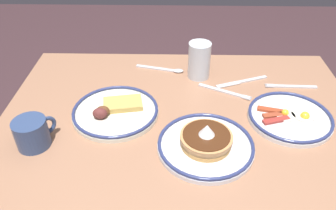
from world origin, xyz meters
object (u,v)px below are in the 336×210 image
plate_center_pancakes (206,143)px  drinking_glass (199,62)px  coffee_mug (32,133)px  plate_near_main (115,111)px  butter_knife (242,82)px  fork_far (225,92)px  fork_near (291,86)px  plate_far_companion (290,117)px  tea_spoon (166,69)px

plate_center_pancakes → drinking_glass: bearing=-89.9°
plate_center_pancakes → coffee_mug: size_ratio=2.56×
plate_near_main → butter_knife: 0.49m
coffee_mug → fork_far: coffee_mug is taller
fork_near → plate_center_pancakes: bearing=44.6°
coffee_mug → butter_knife: 0.74m
plate_center_pancakes → coffee_mug: 0.50m
plate_center_pancakes → fork_far: (-0.09, -0.29, -0.02)m
drinking_glass → butter_knife: drinking_glass is taller
plate_center_pancakes → drinking_glass: 0.40m
plate_center_pancakes → plate_far_companion: 0.31m
drinking_glass → tea_spoon: 0.14m
plate_near_main → plate_far_companion: plate_near_main is taller
plate_near_main → butter_knife: plate_near_main is taller
plate_far_companion → drinking_glass: drinking_glass is taller
plate_center_pancakes → tea_spoon: bearing=-74.2°
plate_far_companion → butter_knife: size_ratio=1.32×
drinking_glass → tea_spoon: drinking_glass is taller
plate_far_companion → fork_far: (0.19, -0.15, -0.01)m
coffee_mug → fork_far: bearing=-154.2°
plate_far_companion → coffee_mug: 0.78m
plate_center_pancakes → coffee_mug: same height
drinking_glass → fork_near: bearing=168.2°
plate_near_main → plate_center_pancakes: (-0.28, 0.15, 0.01)m
fork_far → butter_knife: (-0.07, -0.07, -0.00)m
plate_center_pancakes → plate_far_companion: bearing=-153.9°
drinking_glass → plate_far_companion: bearing=136.5°
tea_spoon → fork_far: bearing=145.0°
plate_near_main → tea_spoon: plate_near_main is taller
plate_center_pancakes → tea_spoon: (0.12, -0.44, -0.02)m
butter_knife → coffee_mug: bearing=28.1°
plate_far_companion → butter_knife: bearing=-62.4°
plate_near_main → coffee_mug: 0.26m
fork_near → plate_far_companion: bearing=73.7°
plate_center_pancakes → fork_near: bearing=-135.4°
fork_near → fork_far: size_ratio=1.02×
fork_near → butter_knife: bearing=-9.5°
plate_near_main → butter_knife: bearing=-155.2°
drinking_glass → plate_center_pancakes: bearing=90.1°
plate_far_companion → tea_spoon: 0.50m
plate_near_main → tea_spoon: bearing=-119.0°
coffee_mug → fork_near: coffee_mug is taller
plate_far_companion → coffee_mug: coffee_mug is taller
plate_far_companion → fork_far: 0.24m
plate_near_main → drinking_glass: (-0.28, -0.24, 0.05)m
butter_knife → plate_near_main: bearing=24.8°
plate_center_pancakes → butter_knife: size_ratio=1.39×
plate_near_main → plate_center_pancakes: plate_center_pancakes is taller
fork_far → tea_spoon: 0.26m
plate_center_pancakes → fork_far: plate_center_pancakes is taller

